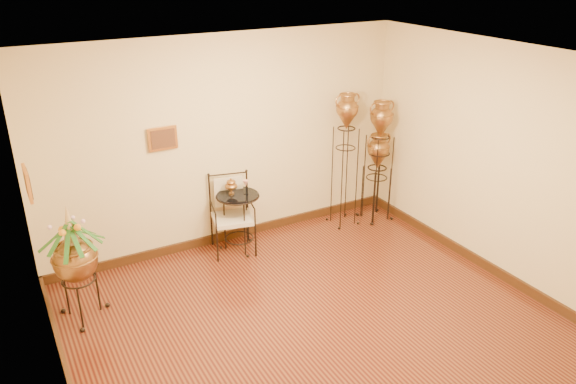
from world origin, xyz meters
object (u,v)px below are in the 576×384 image
planter_urn (74,256)px  side_table (239,221)px  amphora_tall (345,159)px  armchair (232,216)px  amphora_mid (379,161)px

planter_urn → side_table: planter_urn is taller
amphora_tall → armchair: (-1.75, 0.00, -0.48)m
armchair → side_table: (0.08, 0.00, -0.10)m
armchair → side_table: 0.13m
amphora_tall → amphora_mid: size_ratio=1.08×
amphora_tall → side_table: size_ratio=1.93×
planter_urn → armchair: bearing=15.5°
planter_urn → side_table: size_ratio=1.36×
planter_urn → amphora_mid: bearing=6.0°
amphora_mid → armchair: size_ratio=1.76×
amphora_mid → planter_urn: amphora_mid is taller
armchair → amphora_mid: bearing=10.1°
amphora_tall → armchair: size_ratio=1.89×
amphora_mid → armchair: amphora_mid is taller
amphora_tall → amphora_mid: (0.51, -0.11, -0.08)m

